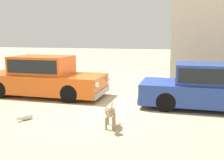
# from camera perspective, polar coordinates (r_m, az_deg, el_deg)

# --- Properties ---
(ground_plane) EXTENTS (80.00, 80.00, 0.00)m
(ground_plane) POSITION_cam_1_polar(r_m,az_deg,el_deg) (8.26, -1.59, -6.33)
(ground_plane) COLOR tan
(parked_sedan_nearest) EXTENTS (4.87, 1.83, 1.54)m
(parked_sedan_nearest) POSITION_cam_1_polar(r_m,az_deg,el_deg) (10.25, -14.98, 0.80)
(parked_sedan_nearest) COLOR #D15619
(parked_sedan_nearest) RESTS_ON ground_plane
(parked_sedan_second) EXTENTS (4.41, 1.78, 1.43)m
(parked_sedan_second) POSITION_cam_1_polar(r_m,az_deg,el_deg) (8.72, 20.53, -1.34)
(parked_sedan_second) COLOR navy
(parked_sedan_second) RESTS_ON ground_plane
(stray_dog_spotted) EXTENTS (0.34, 0.99, 0.65)m
(stray_dog_spotted) POSITION_cam_1_polar(r_m,az_deg,el_deg) (6.42, -0.44, -7.25)
(stray_dog_spotted) COLOR #997F60
(stray_dog_spotted) RESTS_ON ground_plane
(stray_cat) EXTENTS (0.41, 0.61, 0.17)m
(stray_cat) POSITION_cam_1_polar(r_m,az_deg,el_deg) (7.52, -18.69, -7.84)
(stray_cat) COLOR beige
(stray_cat) RESTS_ON ground_plane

